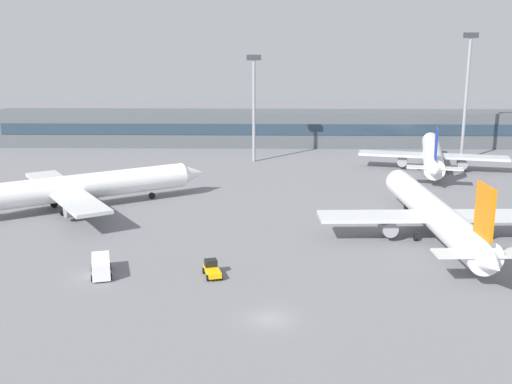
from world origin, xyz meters
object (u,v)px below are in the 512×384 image
(service_van_white, at_px, (101,266))
(airplane_mid, at_px, (73,188))
(floodlight_tower_west, at_px, (254,100))
(airplane_near, at_px, (432,211))
(airplane_far, at_px, (432,153))
(baggage_tug_yellow, at_px, (212,269))
(floodlight_tower_east, at_px, (467,89))

(service_van_white, bearing_deg, airplane_mid, 112.98)
(service_van_white, relative_size, floodlight_tower_west, 0.23)
(airplane_near, relative_size, airplane_far, 1.05)
(airplane_near, xyz_separation_m, service_van_white, (-42.07, -16.01, -2.34))
(airplane_near, relative_size, baggage_tug_yellow, 11.82)
(airplane_mid, relative_size, floodlight_tower_west, 1.74)
(baggage_tug_yellow, relative_size, floodlight_tower_west, 0.16)
(airplane_near, height_order, floodlight_tower_west, floodlight_tower_west)
(airplane_near, height_order, airplane_mid, airplane_mid)
(baggage_tug_yellow, distance_m, floodlight_tower_west, 71.87)
(airplane_far, distance_m, baggage_tug_yellow, 75.60)
(baggage_tug_yellow, height_order, floodlight_tower_east, floodlight_tower_east)
(airplane_far, height_order, service_van_white, airplane_far)
(airplane_far, height_order, baggage_tug_yellow, airplane_far)
(airplane_mid, bearing_deg, floodlight_tower_east, 30.59)
(service_van_white, bearing_deg, floodlight_tower_east, 48.98)
(airplane_far, relative_size, floodlight_tower_west, 1.84)
(airplane_far, relative_size, baggage_tug_yellow, 11.29)
(floodlight_tower_east, bearing_deg, baggage_tug_yellow, -124.82)
(floodlight_tower_west, bearing_deg, baggage_tug_yellow, -92.57)
(airplane_mid, height_order, floodlight_tower_west, floodlight_tower_west)
(floodlight_tower_east, bearing_deg, floodlight_tower_west, -176.64)
(airplane_far, relative_size, service_van_white, 7.89)
(floodlight_tower_west, height_order, floodlight_tower_east, floodlight_tower_east)
(service_van_white, distance_m, floodlight_tower_west, 73.59)
(airplane_near, xyz_separation_m, floodlight_tower_east, (21.85, 57.47, 12.89))
(airplane_mid, distance_m, airplane_far, 74.99)
(airplane_far, height_order, floodlight_tower_west, floodlight_tower_west)
(airplane_mid, relative_size, floodlight_tower_east, 1.45)
(baggage_tug_yellow, relative_size, floodlight_tower_east, 0.14)
(airplane_near, bearing_deg, floodlight_tower_west, 115.47)
(baggage_tug_yellow, relative_size, service_van_white, 0.70)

